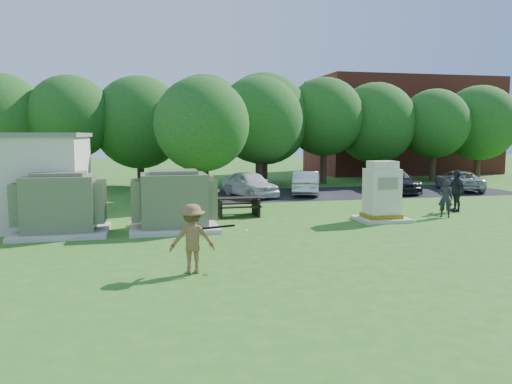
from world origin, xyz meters
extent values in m
plane|color=#2D6619|center=(0.00, 0.00, 0.00)|extent=(120.00, 120.00, 0.00)
cube|color=maroon|center=(18.00, 27.00, 4.00)|extent=(15.00, 8.00, 8.00)
cube|color=#232326|center=(7.00, 13.50, 0.01)|extent=(20.00, 6.00, 0.01)
cube|color=beige|center=(-6.50, 4.50, 0.07)|extent=(3.00, 2.40, 0.15)
cube|color=#5F6749|center=(-6.50, 4.50, 1.05)|extent=(2.20, 1.80, 1.80)
cube|color=#5F6749|center=(-6.50, 4.50, 2.01)|extent=(1.60, 1.30, 0.12)
cube|color=#5F6749|center=(-7.77, 4.50, 1.07)|extent=(0.32, 1.50, 1.35)
cube|color=#5F6749|center=(-5.23, 4.50, 1.07)|extent=(0.32, 1.50, 1.35)
cube|color=beige|center=(-2.80, 4.50, 0.07)|extent=(3.00, 2.40, 0.15)
cube|color=#5C6345|center=(-2.80, 4.50, 1.05)|extent=(2.20, 1.80, 1.80)
cube|color=#5C6345|center=(-2.80, 4.50, 2.01)|extent=(1.60, 1.30, 0.12)
cube|color=#5C6345|center=(-4.07, 4.50, 1.07)|extent=(0.32, 1.50, 1.35)
cube|color=#5C6345|center=(-1.53, 4.50, 1.07)|extent=(0.32, 1.50, 1.35)
cube|color=beige|center=(5.04, 4.56, 0.06)|extent=(1.88, 1.54, 0.13)
cube|color=yellow|center=(5.04, 4.56, 0.21)|extent=(1.32, 1.07, 0.15)
cube|color=beige|center=(5.04, 4.56, 1.14)|extent=(1.20, 0.94, 1.71)
cube|color=beige|center=(5.04, 4.56, 2.14)|extent=(0.98, 0.77, 0.30)
cube|color=gray|center=(5.04, 4.06, 1.48)|extent=(0.77, 0.03, 0.43)
cube|color=black|center=(-0.11, 6.90, 0.72)|extent=(1.76, 0.69, 0.06)
cube|color=black|center=(-0.11, 7.44, 0.43)|extent=(1.76, 0.24, 0.05)
cube|color=black|center=(-0.11, 6.36, 0.43)|extent=(1.76, 0.24, 0.05)
cube|color=black|center=(-0.88, 6.90, 0.36)|extent=(0.08, 1.32, 0.72)
cube|color=black|center=(0.65, 6.90, 0.36)|extent=(0.08, 1.32, 0.72)
imported|color=brown|center=(-2.70, -1.12, 0.83)|extent=(1.08, 0.63, 1.66)
imported|color=black|center=(7.90, 4.75, 0.76)|extent=(0.66, 0.61, 1.52)
imported|color=#D67179|center=(-0.95, 8.67, 0.77)|extent=(0.78, 0.63, 1.54)
imported|color=black|center=(9.21, 5.96, 0.89)|extent=(0.48, 1.07, 1.79)
imported|color=white|center=(1.67, 12.92, 0.68)|extent=(2.74, 4.29, 1.36)
imported|color=#BBBBC1|center=(4.86, 13.15, 0.65)|extent=(2.59, 4.17, 1.30)
imported|color=black|center=(10.01, 13.26, 0.69)|extent=(2.18, 4.87, 1.39)
imported|color=#B5B4B9|center=(14.24, 13.04, 0.58)|extent=(3.10, 4.57, 1.16)
cylinder|color=black|center=(-2.06, -1.14, 1.09)|extent=(0.83, 0.32, 0.06)
cylinder|color=maroon|center=(-2.54, -1.12, 1.09)|extent=(0.23, 0.13, 0.06)
sphere|color=white|center=(-1.36, -0.92, 0.91)|extent=(0.09, 0.09, 0.09)
cylinder|color=#47301E|center=(-12.00, 19.40, 1.20)|extent=(0.44, 0.44, 2.40)
sphere|color=#235B1C|center=(-12.00, 19.40, 4.08)|extent=(5.60, 5.60, 5.60)
cylinder|color=#47301E|center=(-8.00, 18.80, 1.40)|extent=(0.44, 0.44, 2.80)
sphere|color=#235B1C|center=(-8.00, 18.80, 4.30)|extent=(5.00, 5.00, 5.00)
cylinder|color=#47301E|center=(-4.00, 19.60, 1.15)|extent=(0.44, 0.44, 2.30)
sphere|color=#235B1C|center=(-4.00, 19.60, 4.04)|extent=(5.80, 5.80, 5.80)
cylinder|color=#47301E|center=(0.00, 18.70, 1.35)|extent=(0.44, 0.44, 2.70)
sphere|color=#235B1C|center=(0.00, 18.70, 4.32)|extent=(5.40, 5.40, 5.40)
cylinder|color=#47301E|center=(4.00, 19.30, 1.25)|extent=(0.44, 0.44, 2.50)
sphere|color=#235B1C|center=(4.00, 19.30, 4.30)|extent=(6.00, 6.00, 6.00)
cylinder|color=#47301E|center=(8.00, 18.90, 1.45)|extent=(0.44, 0.44, 2.90)
sphere|color=#235B1C|center=(8.00, 18.90, 4.46)|extent=(5.20, 5.20, 5.20)
cylinder|color=#47301E|center=(12.00, 19.50, 1.20)|extent=(0.44, 0.44, 2.40)
sphere|color=#235B1C|center=(12.00, 19.50, 4.08)|extent=(5.60, 5.60, 5.60)
cylinder|color=#47301E|center=(16.00, 18.60, 1.30)|extent=(0.44, 0.44, 2.60)
sphere|color=#235B1C|center=(16.00, 18.60, 4.04)|extent=(4.80, 4.80, 4.80)
cylinder|color=#47301E|center=(20.00, 19.20, 1.25)|extent=(0.44, 0.44, 2.50)
sphere|color=#235B1C|center=(20.00, 19.20, 4.12)|extent=(5.40, 5.40, 5.40)
cylinder|color=#47301E|center=(-1.00, 11.50, 1.20)|extent=(0.44, 0.44, 2.40)
sphere|color=#235B1C|center=(-1.00, 11.50, 3.78)|extent=(4.60, 4.60, 4.60)
cylinder|color=#47301E|center=(3.00, 16.50, 1.30)|extent=(0.44, 0.44, 2.60)
sphere|color=#235B1C|center=(3.00, 16.50, 4.16)|extent=(5.20, 5.20, 5.20)
camera|label=1|loc=(-3.77, -12.79, 3.29)|focal=35.00mm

